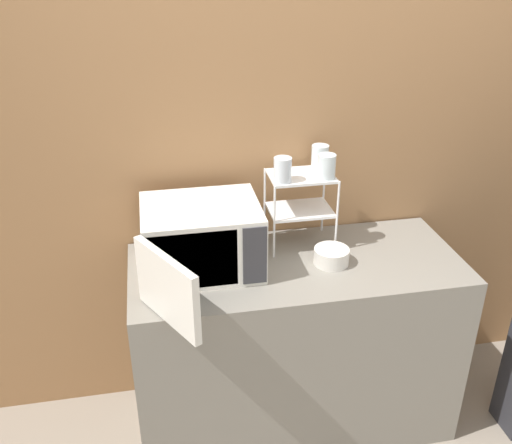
# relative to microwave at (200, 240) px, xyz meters

# --- Properties ---
(wall_back) EXTENTS (8.00, 0.06, 2.60)m
(wall_back) POSITION_rel_microwave_xyz_m (0.42, 0.33, 0.25)
(wall_back) COLOR #9E7047
(wall_back) RESTS_ON ground_plane
(counter) EXTENTS (1.48, 0.64, 0.91)m
(counter) POSITION_rel_microwave_xyz_m (0.42, -0.03, -0.60)
(counter) COLOR gray
(counter) RESTS_ON ground_plane
(microwave) EXTENTS (0.52, 0.75, 0.29)m
(microwave) POSITION_rel_microwave_xyz_m (0.00, 0.00, 0.00)
(microwave) COLOR silver
(microwave) RESTS_ON counter
(dish_rack) EXTENTS (0.30, 0.22, 0.35)m
(dish_rack) POSITION_rel_microwave_xyz_m (0.48, 0.15, 0.10)
(dish_rack) COLOR white
(dish_rack) RESTS_ON counter
(glass_front_left) EXTENTS (0.08, 0.08, 0.11)m
(glass_front_left) POSITION_rel_microwave_xyz_m (0.38, 0.09, 0.26)
(glass_front_left) COLOR silver
(glass_front_left) RESTS_ON dish_rack
(glass_back_right) EXTENTS (0.08, 0.08, 0.11)m
(glass_back_right) POSITION_rel_microwave_xyz_m (0.58, 0.21, 0.26)
(glass_back_right) COLOR silver
(glass_back_right) RESTS_ON dish_rack
(glass_front_right) EXTENTS (0.08, 0.08, 0.11)m
(glass_front_right) POSITION_rel_microwave_xyz_m (0.57, 0.09, 0.26)
(glass_front_right) COLOR silver
(glass_front_right) RESTS_ON dish_rack
(bowl) EXTENTS (0.16, 0.16, 0.07)m
(bowl) POSITION_rel_microwave_xyz_m (0.57, -0.06, -0.11)
(bowl) COLOR silver
(bowl) RESTS_ON counter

